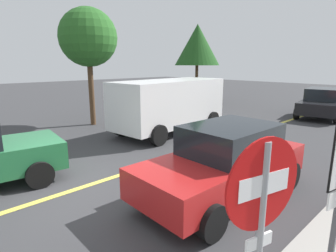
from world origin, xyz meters
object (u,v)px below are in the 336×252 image
tree_left_verge (197,45)px  tree_centre_verge (88,38)px  white_van (169,103)px  car_red_mid_road (225,161)px  car_black_far_lane (322,103)px  stop_sign (260,226)px

tree_left_verge → tree_centre_verge: 9.36m
white_van → tree_left_verge: 9.61m
car_red_mid_road → tree_centre_verge: 9.29m
car_black_far_lane → tree_centre_verge: bearing=145.9°
stop_sign → tree_left_verge: tree_left_verge is taller
tree_left_verge → car_black_far_lane: bearing=-84.1°
car_red_mid_road → tree_centre_verge: bearing=80.4°
car_black_far_lane → tree_left_verge: (-0.85, 8.31, 3.37)m
stop_sign → white_van: size_ratio=0.44×
car_red_mid_road → tree_centre_verge: (1.46, 8.60, 3.20)m
stop_sign → tree_centre_verge: 12.03m
stop_sign → car_red_mid_road: 3.84m
white_van → tree_left_verge: tree_left_verge is taller
stop_sign → tree_left_verge: size_ratio=0.42×
stop_sign → white_van: (6.01, 7.33, -0.33)m
white_van → car_black_far_lane: white_van is taller
car_black_far_lane → car_red_mid_road: car_red_mid_road is taller
tree_left_verge → tree_centre_verge: tree_left_verge is taller
white_van → stop_sign: bearing=-129.3°
stop_sign → white_van: bearing=50.7°
tree_centre_verge → car_red_mid_road: bearing=-99.6°
stop_sign → tree_centre_verge: size_ratio=0.44×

